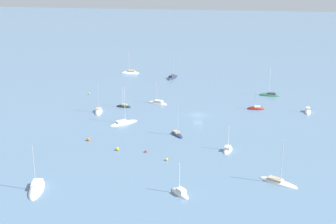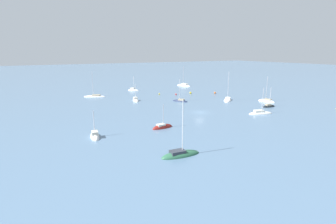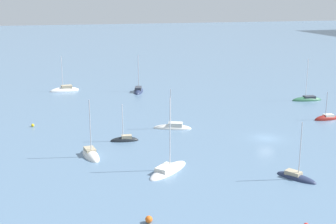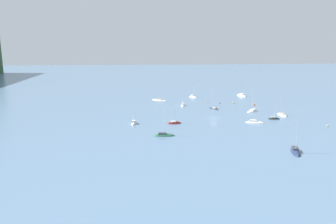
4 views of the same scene
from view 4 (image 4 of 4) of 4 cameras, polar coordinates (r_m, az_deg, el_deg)
ground_plane at (r=131.28m, az=7.91°, el=-0.99°), size 600.00×600.00×0.00m
sailboat_1 at (r=146.17m, az=14.48°, el=0.14°), size 7.50×7.67×10.67m
sailboat_2 at (r=105.49m, az=-0.72°, el=-4.12°), size 2.76×7.07×10.19m
sailboat_3 at (r=167.96m, az=-1.55°, el=2.07°), size 5.90×8.15×9.96m
sailboat_4 at (r=120.86m, az=1.12°, el=-2.00°), size 2.11×5.22×6.27m
sailboat_5 at (r=96.78m, az=21.29°, el=-6.51°), size 8.29×4.12×9.80m
sailboat_6 at (r=126.13m, az=14.85°, el=-1.79°), size 4.21×7.08×7.89m
sailboat_7 at (r=154.01m, az=2.60°, el=1.14°), size 5.39×2.75×6.65m
sailboat_8 at (r=141.82m, az=19.26°, el=-0.54°), size 6.35×3.01×9.54m
sailboat_9 at (r=185.77m, az=12.68°, el=2.76°), size 9.16×4.55×10.41m
sailboat_10 at (r=121.20m, az=-5.94°, el=-2.00°), size 5.47×2.47×6.45m
sailboat_11 at (r=177.32m, az=4.35°, el=2.59°), size 4.95×4.68×6.96m
sailboat_12 at (r=134.10m, az=17.94°, el=-1.16°), size 1.92×4.72×6.81m
sailboat_13 at (r=148.11m, az=7.99°, el=0.57°), size 5.68×4.40×8.27m
mooring_buoy_0 at (r=129.94m, az=26.02°, el=-2.16°), size 0.55×0.55×0.55m
mooring_buoy_1 at (r=161.03m, az=9.02°, el=1.55°), size 0.58×0.58×0.58m
mooring_buoy_2 at (r=160.58m, az=14.78°, el=1.29°), size 0.77×0.77×0.77m
mooring_buoy_3 at (r=163.55m, az=6.87°, el=1.77°), size 0.57×0.57×0.57m
mooring_buoy_4 at (r=162.57m, az=11.36°, el=1.59°), size 0.75×0.75×0.75m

